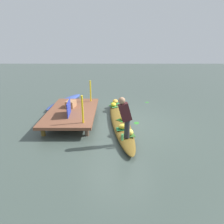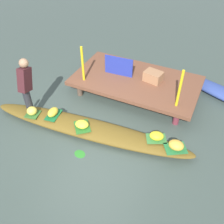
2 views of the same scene
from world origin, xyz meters
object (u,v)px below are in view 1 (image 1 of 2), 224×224
(moored_boat, at_px, (65,101))
(banana_bunch_1, at_px, (130,132))
(water_bottle, at_px, (122,137))
(produce_crate, at_px, (71,104))
(banana_bunch_3, at_px, (123,127))
(market_banner, at_px, (69,108))
(vendor_boat, at_px, (120,122))
(banana_bunch_2, at_px, (113,104))
(vendor_person, at_px, (125,115))
(banana_bunch_4, at_px, (123,118))
(banana_bunch_0, at_px, (115,101))

(moored_boat, bearing_deg, banana_bunch_1, -122.22)
(water_bottle, bearing_deg, produce_crate, 38.89)
(banana_bunch_1, relative_size, banana_bunch_3, 0.73)
(moored_boat, bearing_deg, market_banner, -142.41)
(banana_bunch_3, bearing_deg, market_banner, 68.12)
(vendor_boat, relative_size, banana_bunch_2, 16.11)
(vendor_person, xyz_separation_m, produce_crate, (2.26, 2.03, -0.38))
(banana_bunch_1, bearing_deg, banana_bunch_4, 6.08)
(banana_bunch_2, xyz_separation_m, market_banner, (-1.58, 1.60, 0.36))
(banana_bunch_0, distance_m, banana_bunch_2, 0.43)
(banana_bunch_3, distance_m, produce_crate, 2.62)
(banana_bunch_0, distance_m, produce_crate, 2.11)
(banana_bunch_0, xyz_separation_m, produce_crate, (-1.09, 1.79, 0.23))
(vendor_boat, xyz_separation_m, banana_bunch_4, (-0.07, -0.11, 0.19))
(banana_bunch_0, bearing_deg, banana_bunch_2, 168.66)
(banana_bunch_4, bearing_deg, banana_bunch_2, 12.73)
(vendor_person, relative_size, produce_crate, 2.83)
(moored_boat, xyz_separation_m, banana_bunch_4, (-2.62, -2.72, 0.18))
(moored_boat, distance_m, banana_bunch_3, 4.33)
(vendor_person, bearing_deg, market_banner, 54.81)
(banana_bunch_2, height_order, produce_crate, produce_crate)
(vendor_person, bearing_deg, vendor_boat, 2.97)
(moored_boat, relative_size, water_bottle, 14.22)
(vendor_boat, distance_m, vendor_person, 1.66)
(banana_bunch_2, distance_m, vendor_person, 3.01)
(vendor_boat, height_order, banana_bunch_1, banana_bunch_1)
(banana_bunch_2, distance_m, water_bottle, 3.10)
(banana_bunch_0, relative_size, produce_crate, 0.69)
(banana_bunch_3, bearing_deg, water_bottle, 175.77)
(banana_bunch_0, bearing_deg, banana_bunch_4, -172.34)
(banana_bunch_2, bearing_deg, vendor_person, -173.78)
(vendor_boat, height_order, produce_crate, produce_crate)
(banana_bunch_2, bearing_deg, banana_bunch_4, -167.27)
(produce_crate, bearing_deg, banana_bunch_2, -68.62)
(vendor_boat, height_order, moored_boat, moored_boat)
(vendor_person, height_order, produce_crate, vendor_person)
(banana_bunch_1, bearing_deg, banana_bunch_2, 9.82)
(banana_bunch_1, relative_size, banana_bunch_2, 0.78)
(banana_bunch_0, height_order, vendor_person, vendor_person)
(banana_bunch_1, height_order, banana_bunch_3, banana_bunch_1)
(banana_bunch_3, bearing_deg, produce_crate, 50.34)
(banana_bunch_4, distance_m, produce_crate, 2.25)
(market_banner, bearing_deg, vendor_person, -128.78)
(produce_crate, bearing_deg, water_bottle, -141.11)
(vendor_boat, distance_m, banana_bunch_1, 1.34)
(banana_bunch_1, height_order, banana_bunch_4, banana_bunch_1)
(banana_bunch_1, relative_size, banana_bunch_4, 0.76)
(banana_bunch_0, xyz_separation_m, banana_bunch_2, (-0.42, 0.08, -0.01))
(moored_boat, xyz_separation_m, produce_crate, (-1.74, -0.66, 0.43))
(banana_bunch_1, xyz_separation_m, produce_crate, (2.11, 2.19, 0.22))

